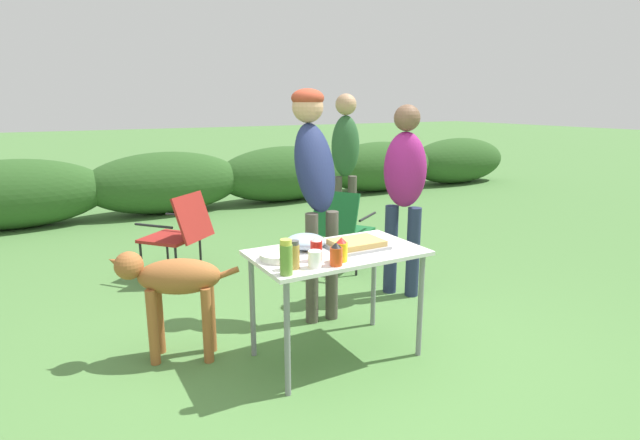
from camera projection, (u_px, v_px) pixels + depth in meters
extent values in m
plane|color=#4C7A3D|center=(336.00, 355.00, 3.40)|extent=(60.00, 60.00, 0.00)
ellipsoid|color=#2D5623|center=(14.00, 194.00, 6.67)|extent=(2.40, 0.90, 0.94)
ellipsoid|color=#2D5623|center=(166.00, 183.00, 7.62)|extent=(2.40, 0.90, 0.94)
ellipsoid|color=#2D5623|center=(285.00, 174.00, 8.56)|extent=(2.40, 0.90, 0.94)
ellipsoid|color=#2D5623|center=(380.00, 167.00, 9.50)|extent=(2.40, 0.90, 0.94)
ellipsoid|color=#2D5623|center=(458.00, 161.00, 10.45)|extent=(2.40, 0.90, 0.94)
cube|color=silver|center=(337.00, 253.00, 3.23)|extent=(1.10, 0.64, 0.02)
cylinder|color=gray|center=(287.00, 339.00, 2.86)|extent=(0.04, 0.04, 0.71)
cylinder|color=gray|center=(420.00, 306.00, 3.32)|extent=(0.04, 0.04, 0.71)
cylinder|color=gray|center=(252.00, 306.00, 3.31)|extent=(0.04, 0.04, 0.71)
cylinder|color=gray|center=(374.00, 281.00, 3.78)|extent=(0.04, 0.04, 0.71)
cube|color=#9E9EA3|center=(357.00, 247.00, 3.29)|extent=(0.37, 0.28, 0.02)
cube|color=tan|center=(357.00, 242.00, 3.28)|extent=(0.32, 0.24, 0.04)
cylinder|color=white|center=(279.00, 256.00, 3.04)|extent=(0.24, 0.24, 0.04)
ellipsoid|color=#99B2CC|center=(305.00, 241.00, 3.27)|extent=(0.26, 0.26, 0.10)
cylinder|color=white|center=(315.00, 259.00, 2.90)|extent=(0.08, 0.08, 0.10)
cylinder|color=#CC4214|center=(336.00, 257.00, 2.93)|extent=(0.07, 0.07, 0.11)
cone|color=black|center=(336.00, 245.00, 2.91)|extent=(0.06, 0.06, 0.03)
cylinder|color=#B2893D|center=(294.00, 257.00, 2.87)|extent=(0.06, 0.06, 0.14)
cylinder|color=#4C4C4C|center=(294.00, 243.00, 2.85)|extent=(0.06, 0.06, 0.03)
cylinder|color=olive|center=(286.00, 260.00, 2.77)|extent=(0.07, 0.07, 0.17)
cylinder|color=#D1CC47|center=(286.00, 242.00, 2.74)|extent=(0.07, 0.07, 0.03)
cylinder|color=red|center=(316.00, 251.00, 3.02)|extent=(0.07, 0.07, 0.12)
cone|color=white|center=(316.00, 238.00, 3.00)|extent=(0.06, 0.06, 0.03)
cylinder|color=yellow|center=(341.00, 252.00, 3.00)|extent=(0.08, 0.08, 0.12)
cone|color=red|center=(341.00, 240.00, 2.99)|extent=(0.06, 0.06, 0.03)
cylinder|color=#4C473D|center=(312.00, 269.00, 3.81)|extent=(0.10, 0.10, 0.87)
cylinder|color=#4C473D|center=(332.00, 266.00, 3.88)|extent=(0.10, 0.10, 0.87)
ellipsoid|color=navy|center=(315.00, 167.00, 3.79)|extent=(0.34, 0.49, 0.73)
sphere|color=tan|center=(308.00, 107.00, 3.80)|extent=(0.24, 0.24, 0.24)
ellipsoid|color=#993823|center=(308.00, 98.00, 3.78)|extent=(0.25, 0.25, 0.14)
cylinder|color=#232D4C|center=(391.00, 250.00, 4.44)|extent=(0.12, 0.12, 0.80)
cylinder|color=#232D4C|center=(413.00, 252.00, 4.35)|extent=(0.12, 0.12, 0.80)
ellipsoid|color=#931E70|center=(405.00, 170.00, 4.23)|extent=(0.43, 0.45, 0.64)
sphere|color=brown|center=(407.00, 118.00, 4.13)|extent=(0.22, 0.22, 0.22)
cylinder|color=#4C473D|center=(337.00, 213.00, 5.76)|extent=(0.10, 0.10, 0.85)
cylinder|color=#4C473D|center=(352.00, 212.00, 5.81)|extent=(0.10, 0.10, 0.85)
ellipsoid|color=#28562D|center=(345.00, 146.00, 5.61)|extent=(0.37, 0.30, 0.68)
sphere|color=tan|center=(346.00, 104.00, 5.50)|extent=(0.23, 0.23, 0.23)
cylinder|color=#9E5B2D|center=(207.00, 326.00, 3.25)|extent=(0.07, 0.07, 0.52)
cylinder|color=#9E5B2D|center=(211.00, 316.00, 3.40)|extent=(0.07, 0.07, 0.52)
cylinder|color=#9E5B2D|center=(153.00, 327.00, 3.23)|extent=(0.07, 0.07, 0.52)
cylinder|color=#9E5B2D|center=(159.00, 317.00, 3.38)|extent=(0.07, 0.07, 0.52)
ellipsoid|color=#9E5B2D|center=(179.00, 276.00, 3.24)|extent=(0.58, 0.44, 0.24)
sphere|color=#9E5B2D|center=(129.00, 266.00, 3.20)|extent=(0.18, 0.18, 0.18)
cone|color=#9E5B2D|center=(117.00, 262.00, 3.19)|extent=(0.16, 0.14, 0.13)
cylinder|color=#9E5B2D|center=(226.00, 273.00, 3.26)|extent=(0.17, 0.11, 0.09)
cube|color=#19602D|center=(346.00, 231.00, 5.12)|extent=(0.64, 0.64, 0.03)
cube|color=#19602D|center=(335.00, 215.00, 4.82)|extent=(0.39, 0.47, 0.44)
cylinder|color=black|center=(320.00, 252.00, 5.08)|extent=(0.02, 0.02, 0.38)
cylinder|color=black|center=(356.00, 257.00, 4.90)|extent=(0.02, 0.02, 0.38)
cylinder|color=black|center=(337.00, 242.00, 5.43)|extent=(0.02, 0.02, 0.38)
cylinder|color=black|center=(371.00, 247.00, 5.25)|extent=(0.02, 0.02, 0.38)
cylinder|color=black|center=(326.00, 212.00, 5.18)|extent=(0.36, 0.25, 0.02)
cylinder|color=black|center=(368.00, 217.00, 4.98)|extent=(0.36, 0.25, 0.02)
cube|color=maroon|center=(170.00, 238.00, 4.86)|extent=(0.65, 0.65, 0.03)
cube|color=maroon|center=(193.00, 217.00, 4.71)|extent=(0.45, 0.42, 0.44)
cylinder|color=black|center=(176.00, 265.00, 4.66)|extent=(0.02, 0.02, 0.38)
cylinder|color=black|center=(200.00, 253.00, 5.02)|extent=(0.02, 0.02, 0.38)
cylinder|color=black|center=(141.00, 261.00, 4.79)|extent=(0.02, 0.02, 0.38)
cylinder|color=black|center=(167.00, 249.00, 5.16)|extent=(0.02, 0.02, 0.38)
cylinder|color=black|center=(154.00, 226.00, 4.61)|extent=(0.29, 0.33, 0.02)
cylinder|color=black|center=(183.00, 215.00, 5.03)|extent=(0.29, 0.33, 0.02)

